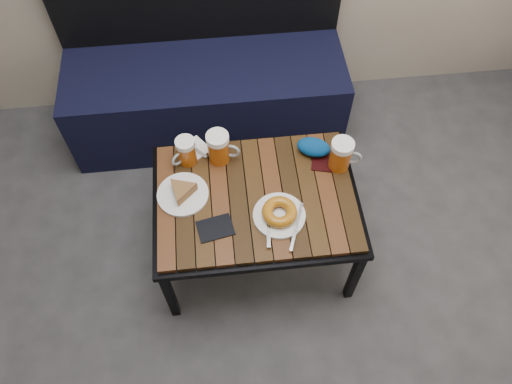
{
  "coord_description": "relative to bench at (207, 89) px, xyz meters",
  "views": [
    {
      "loc": [
        0.11,
        -0.1,
        2.18
      ],
      "look_at": [
        0.23,
        0.96,
        0.5
      ],
      "focal_mm": 35.0,
      "sensor_mm": 36.0,
      "label": 1
    }
  ],
  "objects": [
    {
      "name": "bench",
      "position": [
        0.0,
        0.0,
        0.0
      ],
      "size": [
        1.4,
        0.5,
        0.95
      ],
      "color": "black",
      "rests_on": "ground"
    },
    {
      "name": "plate_bagel",
      "position": [
        0.25,
        -0.91,
        0.22
      ],
      "size": [
        0.21,
        0.27,
        0.06
      ],
      "color": "white",
      "rests_on": "cafe_table"
    },
    {
      "name": "napkin_left",
      "position": [
        -0.06,
        -0.54,
        0.2
      ],
      "size": [
        0.15,
        0.15,
        0.01
      ],
      "rotation": [
        0.0,
        0.0,
        0.65
      ],
      "color": "white",
      "rests_on": "cafe_table"
    },
    {
      "name": "passport_burgundy",
      "position": [
        0.47,
        -0.66,
        0.2
      ],
      "size": [
        0.11,
        0.14,
        0.01
      ],
      "primitive_type": "cube",
      "rotation": [
        0.0,
        0.0,
        -0.25
      ],
      "color": "black",
      "rests_on": "cafe_table"
    },
    {
      "name": "knit_pouch",
      "position": [
        0.44,
        -0.61,
        0.23
      ],
      "size": [
        0.17,
        0.14,
        0.06
      ],
      "primitive_type": "ellipsoid",
      "rotation": [
        0.0,
        0.0,
        -0.4
      ],
      "color": "navy",
      "rests_on": "cafe_table"
    },
    {
      "name": "beer_mug_centre",
      "position": [
        0.04,
        -0.6,
        0.28
      ],
      "size": [
        0.14,
        0.11,
        0.15
      ],
      "rotation": [
        0.0,
        0.0,
        -0.25
      ],
      "color": "#A6490D",
      "rests_on": "cafe_table"
    },
    {
      "name": "beer_mug_right",
      "position": [
        0.54,
        -0.69,
        0.27
      ],
      "size": [
        0.14,
        0.11,
        0.15
      ],
      "rotation": [
        0.0,
        0.0,
        -0.23
      ],
      "color": "#A6490D",
      "rests_on": "cafe_table"
    },
    {
      "name": "napkin_right",
      "position": [
        0.22,
        -0.91,
        0.2
      ],
      "size": [
        0.14,
        0.13,
        0.01
      ],
      "rotation": [
        0.0,
        0.0,
        -0.26
      ],
      "color": "white",
      "rests_on": "cafe_table"
    },
    {
      "name": "plate_pie",
      "position": [
        -0.12,
        -0.77,
        0.22
      ],
      "size": [
        0.21,
        0.21,
        0.06
      ],
      "color": "white",
      "rests_on": "cafe_table"
    },
    {
      "name": "beer_mug_left",
      "position": [
        -0.1,
        -0.6,
        0.26
      ],
      "size": [
        0.12,
        0.11,
        0.13
      ],
      "rotation": [
        0.0,
        0.0,
        3.79
      ],
      "color": "#A6490D",
      "rests_on": "cafe_table"
    },
    {
      "name": "cafe_table",
      "position": [
        0.17,
        -0.8,
        0.16
      ],
      "size": [
        0.84,
        0.62,
        0.47
      ],
      "color": "black",
      "rests_on": "ground"
    },
    {
      "name": "passport_navy",
      "position": [
        0.0,
        -0.94,
        0.2
      ],
      "size": [
        0.15,
        0.12,
        0.01
      ],
      "primitive_type": "cube",
      "rotation": [
        0.0,
        0.0,
        -1.38
      ],
      "color": "black",
      "rests_on": "cafe_table"
    }
  ]
}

